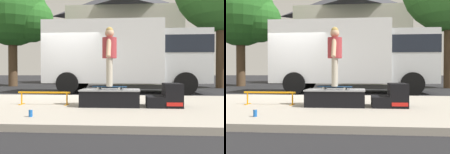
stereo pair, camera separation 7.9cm
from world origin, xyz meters
The scene contains 11 objects.
ground_plane centered at (0.00, 0.00, 0.00)m, with size 140.00×140.00×0.00m, color black.
sidewalk_slab centered at (0.00, -3.00, 0.06)m, with size 50.00×5.00×0.12m, color #A8A093.
skate_box centered at (2.08, -3.31, 0.33)m, with size 1.35×0.73×0.38m.
kicker_ramp centered at (3.36, -3.31, 0.34)m, with size 0.77×0.74×0.52m.
grind_rail centered at (0.48, -3.20, 0.35)m, with size 1.27×0.28×0.31m.
skateboard centered at (2.06, -3.32, 0.56)m, with size 0.80×0.33×0.07m.
skater_kid centered at (2.06, -3.32, 1.37)m, with size 0.33×0.70×1.36m.
soda_can centered at (0.82, -4.86, 0.18)m, with size 0.07×0.07×0.13m.
box_truck centered at (2.34, 2.20, 1.70)m, with size 6.91×2.63×3.05m.
street_tree_neighbour centered at (-4.86, 6.87, 4.66)m, with size 4.85×4.41×7.01m.
house_behind centered at (1.96, 13.74, 4.24)m, with size 9.54×8.23×8.40m.
Camera 2 is at (2.66, -9.17, 0.89)m, focal length 41.22 mm.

